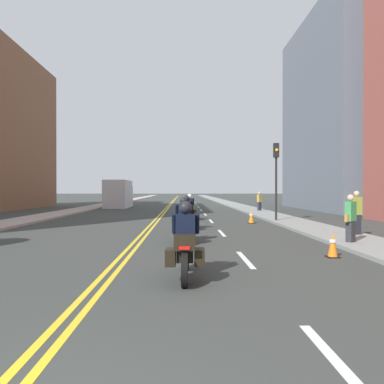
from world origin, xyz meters
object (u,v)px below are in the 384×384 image
pedestrian_1 (259,201)px  parked_truck (119,195)px  motorcycle_1 (184,224)px  motorcycle_3 (190,210)px  traffic_cone_0 (333,244)px  motorcycle_0 (185,247)px  traffic_light_near (276,167)px  motorcycle_2 (186,216)px  traffic_cone_1 (251,217)px  pedestrian_0 (350,219)px  pedestrian_2 (356,213)px

pedestrian_1 → parked_truck: (-12.97, 8.20, 0.41)m
motorcycle_1 → motorcycle_3: motorcycle_3 is taller
traffic_cone_0 → parked_truck: 30.96m
motorcycle_0 → traffic_light_near: size_ratio=0.50×
motorcycle_2 → traffic_cone_0: size_ratio=3.12×
traffic_cone_1 → motorcycle_1: bearing=-116.4°
motorcycle_0 → traffic_cone_1: 13.24m
motorcycle_1 → pedestrian_1: 19.04m
motorcycle_0 → pedestrian_0: 7.04m
parked_truck → traffic_cone_0: bearing=-69.8°
traffic_light_near → pedestrian_0: traffic_light_near is taller
pedestrian_0 → pedestrian_1: 18.77m
traffic_cone_1 → pedestrian_0: 8.44m
pedestrian_0 → parked_truck: (-12.12, 26.95, 0.41)m
motorcycle_2 → motorcycle_3: size_ratio=1.03×
motorcycle_2 → pedestrian_0: bearing=-41.0°
motorcycle_2 → traffic_cone_1: 4.87m
motorcycle_2 → motorcycle_0: bearing=-88.7°
motorcycle_1 → pedestrian_1: pedestrian_1 is taller
motorcycle_0 → pedestrian_1: 24.06m
traffic_cone_1 → motorcycle_2: bearing=-137.3°
motorcycle_0 → pedestrian_0: (5.43, 4.47, 0.21)m
motorcycle_3 → motorcycle_1: bearing=-95.5°
traffic_cone_1 → parked_truck: (-10.37, 18.71, 0.91)m
pedestrian_0 → pedestrian_1: bearing=-130.3°
pedestrian_2 → parked_truck: (-13.28, 24.89, 0.35)m
motorcycle_2 → traffic_cone_1: bearing=44.6°
motorcycle_1 → traffic_light_near: (5.23, 8.11, 2.45)m
parked_truck → motorcycle_0: bearing=-78.0°
motorcycle_2 → traffic_light_near: bearing=39.7°
traffic_cone_1 → pedestrian_1: size_ratio=0.44×
parked_truck → motorcycle_2: bearing=-72.8°
motorcycle_1 → pedestrian_2: bearing=8.1°
pedestrian_2 → motorcycle_0: bearing=28.5°
motorcycle_3 → pedestrian_2: bearing=-56.4°
traffic_cone_1 → pedestrian_2: (2.91, -6.18, 0.56)m
traffic_cone_0 → pedestrian_0: size_ratio=0.42×
motorcycle_0 → parked_truck: (-6.69, 31.43, 0.62)m
traffic_cone_1 → parked_truck: bearing=119.0°
traffic_light_near → parked_truck: 21.70m
motorcycle_0 → pedestrian_0: size_ratio=1.31×
pedestrian_0 → pedestrian_2: bearing=-157.1°
pedestrian_1 → motorcycle_3: bearing=-164.6°
traffic_cone_1 → pedestrian_0: (1.75, -8.24, 0.50)m
motorcycle_2 → pedestrian_1: size_ratio=1.31×
motorcycle_3 → traffic_light_near: size_ratio=0.48×
pedestrian_0 → motorcycle_3: bearing=-101.7°
motorcycle_2 → traffic_light_near: traffic_light_near is taller
pedestrian_2 → parked_truck: size_ratio=0.28×
pedestrian_1 → traffic_cone_1: bearing=-143.1°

